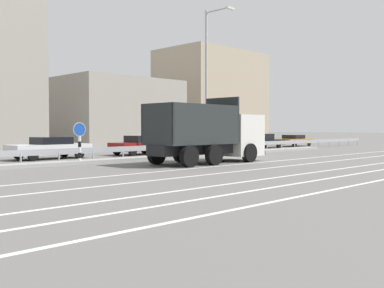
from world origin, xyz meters
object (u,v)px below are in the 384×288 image
at_px(parked_car_4, 191,143).
at_px(parked_car_7, 294,140).
at_px(parked_car_3, 139,145).
at_px(dump_truck, 219,138).
at_px(parked_car_6, 261,141).
at_px(median_road_sign, 80,142).
at_px(parked_car_5, 230,141).
at_px(street_lamp_1, 208,76).
at_px(parked_car_2, 50,148).

xyz_separation_m(parked_car_4, parked_car_7, (15.57, 0.41, -0.07)).
distance_m(parked_car_3, parked_car_7, 20.60).
height_order(dump_truck, parked_car_4, dump_truck).
bearing_deg(parked_car_6, parked_car_3, -85.43).
bearing_deg(median_road_sign, dump_truck, -35.32).
distance_m(median_road_sign, parked_car_4, 13.06).
relative_size(median_road_sign, parked_car_7, 0.50).
relative_size(dump_truck, parked_car_5, 1.77).
distance_m(street_lamp_1, parked_car_6, 14.08).
distance_m(parked_car_4, parked_car_5, 4.71).
bearing_deg(parked_car_7, dump_truck, -67.79).
height_order(street_lamp_1, parked_car_5, street_lamp_1).
relative_size(median_road_sign, parked_car_5, 0.53).
distance_m(parked_car_4, parked_car_6, 9.62).
distance_m(median_road_sign, parked_car_5, 17.58).
bearing_deg(parked_car_3, parked_car_2, 84.17).
relative_size(parked_car_3, parked_car_7, 0.99).
xyz_separation_m(street_lamp_1, parked_car_7, (18.38, 4.89, -4.74)).
relative_size(parked_car_2, parked_car_3, 1.14).
bearing_deg(street_lamp_1, parked_car_3, 115.60).
xyz_separation_m(parked_car_3, parked_car_7, (20.60, 0.27, -0.06)).
height_order(parked_car_3, parked_car_7, parked_car_3).
relative_size(median_road_sign, parked_car_6, 0.45).
bearing_deg(dump_truck, parked_car_2, -148.43).
distance_m(parked_car_3, parked_car_6, 14.64).
relative_size(median_road_sign, street_lamp_1, 0.22).
distance_m(parked_car_2, parked_car_4, 11.72).
bearing_deg(parked_car_2, street_lamp_1, -120.07).
distance_m(dump_truck, parked_car_4, 10.56).
distance_m(parked_car_2, parked_car_6, 21.33).
relative_size(street_lamp_1, parked_car_3, 2.26).
xyz_separation_m(dump_truck, parked_car_7, (21.80, 8.91, -0.72)).
xyz_separation_m(parked_car_4, parked_car_5, (4.71, -0.02, 0.10)).
bearing_deg(parked_car_4, street_lamp_1, 144.46).
bearing_deg(parked_car_3, street_lamp_1, -157.90).
bearing_deg(parked_car_5, parked_car_2, -91.08).
bearing_deg(dump_truck, parked_car_3, 172.06).
bearing_deg(parked_car_3, dump_truck, 168.55).
height_order(dump_truck, parked_car_3, dump_truck).
height_order(parked_car_3, parked_car_5, parked_car_5).
xyz_separation_m(parked_car_3, parked_car_5, (9.74, -0.17, 0.10)).
bearing_deg(parked_car_3, parked_car_5, -94.51).
height_order(dump_truck, parked_car_7, dump_truck).
relative_size(parked_car_2, parked_car_6, 1.02).
xyz_separation_m(dump_truck, parked_car_3, (1.21, 8.64, -0.65)).
height_order(dump_truck, street_lamp_1, street_lamp_1).
distance_m(street_lamp_1, parked_car_2, 11.18).
bearing_deg(street_lamp_1, parked_car_7, 14.90).
relative_size(dump_truck, parked_car_7, 1.67).
xyz_separation_m(parked_car_5, parked_car_7, (10.86, 0.44, -0.17)).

